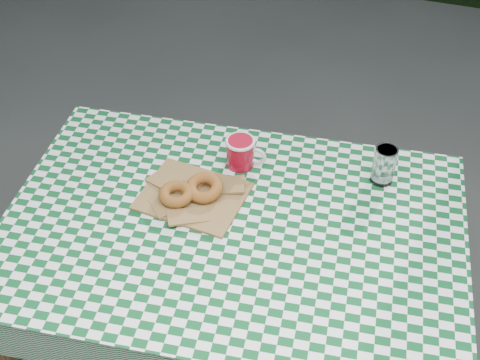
{
  "coord_description": "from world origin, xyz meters",
  "views": [
    {
      "loc": [
        0.4,
        -1.29,
        2.02
      ],
      "look_at": [
        -0.01,
        -0.04,
        0.79
      ],
      "focal_mm": 46.79,
      "sensor_mm": 36.0,
      "label": 1
    }
  ],
  "objects_px": {
    "table": "(233,307)",
    "drinking_glass": "(384,165)",
    "paper_bag": "(193,195)",
    "coffee_mug": "(240,152)"
  },
  "relations": [
    {
      "from": "paper_bag",
      "to": "coffee_mug",
      "type": "xyz_separation_m",
      "value": [
        0.08,
        0.18,
        0.04
      ]
    },
    {
      "from": "paper_bag",
      "to": "table",
      "type": "bearing_deg",
      "value": -25.81
    },
    {
      "from": "table",
      "to": "paper_bag",
      "type": "relative_size",
      "value": 4.35
    },
    {
      "from": "paper_bag",
      "to": "coffee_mug",
      "type": "relative_size",
      "value": 1.72
    },
    {
      "from": "table",
      "to": "drinking_glass",
      "type": "xyz_separation_m",
      "value": [
        0.36,
        0.31,
        0.44
      ]
    },
    {
      "from": "paper_bag",
      "to": "drinking_glass",
      "type": "bearing_deg",
      "value": 25.86
    },
    {
      "from": "drinking_glass",
      "to": "paper_bag",
      "type": "bearing_deg",
      "value": -154.14
    },
    {
      "from": "paper_bag",
      "to": "coffee_mug",
      "type": "distance_m",
      "value": 0.2
    },
    {
      "from": "coffee_mug",
      "to": "drinking_glass",
      "type": "height_order",
      "value": "drinking_glass"
    },
    {
      "from": "table",
      "to": "paper_bag",
      "type": "bearing_deg",
      "value": 147.84
    }
  ]
}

